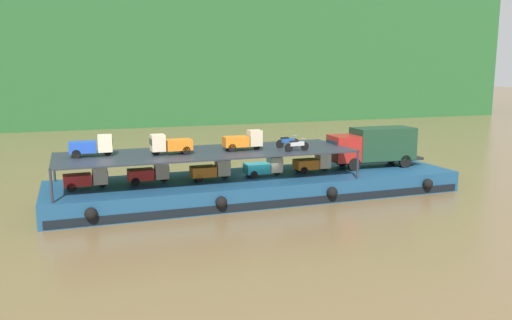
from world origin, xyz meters
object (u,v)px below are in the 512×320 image
Objects in this scene: cargo_barge at (259,186)px; mini_truck_lower_bow at (313,163)px; mini_truck_upper_mid at (170,144)px; mini_truck_lower_fore at (264,167)px; mini_truck_lower_stern at (86,178)px; mini_truck_upper_stern at (92,146)px; motorcycle_upper_centre at (287,141)px; mini_truck_lower_aft at (149,173)px; mini_truck_upper_fore at (243,140)px; mini_truck_lower_mid at (211,170)px; covered_lorry at (374,146)px; motorcycle_upper_port at (297,145)px.

mini_truck_lower_bow is at bearing 1.92° from cargo_barge.
mini_truck_lower_bow is 1.00× the size of mini_truck_upper_mid.
mini_truck_lower_fore is at bearing -176.01° from mini_truck_lower_bow.
mini_truck_upper_stern is (0.46, 0.69, 2.00)m from mini_truck_lower_stern.
motorcycle_upper_centre reaches higher than cargo_barge.
mini_truck_lower_stern is at bearing -174.93° from mini_truck_lower_aft.
mini_truck_upper_fore is 1.46× the size of motorcycle_upper_centre.
mini_truck_lower_aft is 12.16m from mini_truck_lower_bow.
mini_truck_upper_stern is at bearing 174.74° from mini_truck_lower_aft.
motorcycle_upper_centre reaches higher than mini_truck_lower_mid.
cargo_barge is 3.88m from motorcycle_upper_centre.
mini_truck_lower_aft is 1.01× the size of mini_truck_lower_fore.
covered_lorry is 9.51m from mini_truck_lower_fore.
mini_truck_upper_stern and mini_truck_upper_fore have the same top height.
mini_truck_upper_mid is at bearing -177.82° from covered_lorry.
motorcycle_upper_port is (5.66, -1.91, 1.74)m from mini_truck_lower_mid.
mini_truck_lower_fore is at bearing -3.82° from mini_truck_lower_aft.
mini_truck_upper_fore reaches higher than mini_truck_lower_mid.
mini_truck_lower_bow is at bearing -1.23° from mini_truck_lower_aft.
mini_truck_upper_stern reaches higher than mini_truck_lower_bow.
mini_truck_lower_fore is 4.04m from mini_truck_lower_bow.
motorcycle_upper_centre is at bearing -2.99° from mini_truck_upper_stern.
mini_truck_upper_mid is (-6.74, -0.10, 2.00)m from mini_truck_lower_fore.
mini_truck_upper_fore is (10.17, -0.84, 0.00)m from mini_truck_upper_stern.
cargo_barge is 10.69× the size of mini_truck_lower_aft.
mini_truck_lower_aft and mini_truck_lower_mid have the same top height.
covered_lorry is 2.85× the size of mini_truck_upper_fore.
mini_truck_lower_stern is 2.17m from mini_truck_upper_stern.
cargo_barge is 10.59× the size of mini_truck_lower_stern.
mini_truck_upper_stern is at bearing 174.73° from mini_truck_lower_mid.
cargo_barge is 10.60× the size of mini_truck_upper_stern.
mini_truck_lower_bow is 1.45× the size of motorcycle_upper_centre.
mini_truck_upper_mid reaches higher than mini_truck_lower_bow.
motorcycle_upper_centre is at bearing -2.17° from mini_truck_lower_aft.
mini_truck_lower_fore is (8.13, -0.54, 0.00)m from mini_truck_lower_aft.
motorcycle_upper_port is at bearing -93.85° from motorcycle_upper_centre.
motorcycle_upper_port is 1.00× the size of motorcycle_upper_centre.
motorcycle_upper_centre is (5.79, 0.01, 1.74)m from mini_truck_lower_mid.
mini_truck_lower_aft is 1.00× the size of mini_truck_upper_mid.
mini_truck_lower_stern is at bearing 179.92° from motorcycle_upper_centre.
mini_truck_upper_stern reaches higher than covered_lorry.
motorcycle_upper_centre reaches higher than mini_truck_lower_fore.
cargo_barge is 11.94m from mini_truck_lower_stern.
covered_lorry is 4.17× the size of motorcycle_upper_centre.
motorcycle_upper_centre is at bearing 0.11° from mini_truck_lower_mid.
mini_truck_upper_mid is at bearing -179.14° from mini_truck_lower_fore.
covered_lorry reaches higher than motorcycle_upper_port.
mini_truck_upper_fore reaches higher than covered_lorry.
mini_truck_lower_aft is at bearing 176.18° from mini_truck_lower_fore.
mini_truck_lower_mid is at bearing -0.21° from mini_truck_lower_stern.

